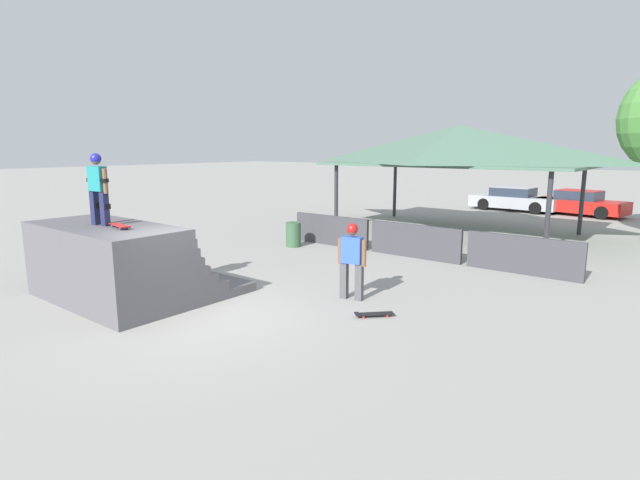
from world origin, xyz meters
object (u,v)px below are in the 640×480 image
skater_on_deck (98,184)px  parked_car_silver (514,200)px  bystander_walking (352,255)px  trash_bin (293,234)px  skateboard_on_ground (373,314)px  skateboard_on_deck (120,226)px  parked_car_red (580,203)px

skater_on_deck → parked_car_silver: skater_on_deck is taller
skater_on_deck → bystander_walking: (4.25, 3.57, -1.60)m
skater_on_deck → bystander_walking: bearing=31.3°
trash_bin → skateboard_on_ground: bearing=-36.0°
skateboard_on_deck → trash_bin: (-1.59, 7.28, -1.37)m
skater_on_deck → skateboard_on_deck: size_ratio=1.87×
skateboard_on_deck → bystander_walking: skateboard_on_deck is taller
skateboard_on_ground → skater_on_deck: bearing=-18.4°
skateboard_on_deck → parked_car_silver: bearing=98.3°
skateboard_on_deck → bystander_walking: 5.05m
bystander_walking → skater_on_deck: bearing=27.6°
parked_car_red → skateboard_on_deck: bearing=-91.4°
skateboard_on_deck → skateboard_on_ground: skateboard_on_deck is taller
parked_car_silver → parked_car_red: same height
skateboard_on_ground → trash_bin: bearing=-82.7°
skateboard_on_ground → parked_car_silver: (-3.42, 19.46, 0.55)m
skater_on_deck → skateboard_on_ground: skater_on_deck is taller
skateboard_on_deck → skateboard_on_ground: 5.64m
skateboard_on_deck → parked_car_silver: skateboard_on_deck is taller
skateboard_on_deck → parked_car_red: bearing=90.2°
trash_bin → skateboard_on_deck: bearing=-77.7°
bystander_walking → parked_car_silver: 18.89m
bystander_walking → trash_bin: bearing=-48.6°
trash_bin → parked_car_silver: (2.74, 14.99, 0.18)m
trash_bin → parked_car_red: 16.28m
parked_car_silver → trash_bin: bearing=-97.5°
bystander_walking → skateboard_on_deck: bearing=32.6°
skater_on_deck → skateboard_on_ground: bearing=19.6°
bystander_walking → skateboard_on_ground: size_ratio=2.42×
parked_car_silver → skateboard_on_ground: bearing=-77.2°
bystander_walking → parked_car_red: bearing=-105.0°
skater_on_deck → parked_car_red: bearing=68.5°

